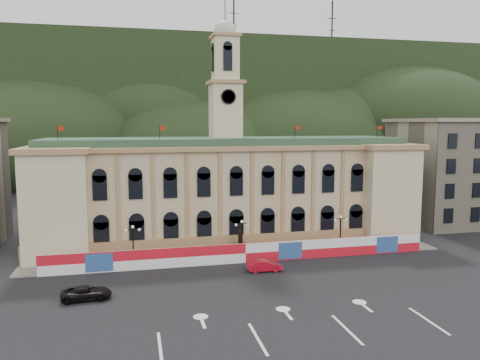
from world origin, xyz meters
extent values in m
plane|color=black|center=(0.00, 0.00, 0.00)|extent=(260.00, 260.00, 0.00)
cube|color=black|center=(0.00, 130.00, 22.00)|extent=(230.00, 70.00, 44.00)
cube|color=#595651|center=(35.00, 110.00, 30.00)|extent=(22.00, 8.00, 14.00)
cube|color=#595651|center=(-48.00, 108.00, 26.00)|extent=(16.00, 7.00, 10.00)
cylinder|color=black|center=(20.00, 115.00, 50.00)|extent=(0.50, 0.50, 20.00)
cylinder|color=black|center=(55.00, 115.00, 50.00)|extent=(0.50, 0.50, 20.00)
cube|color=#C7B490|center=(0.00, 28.00, 7.00)|extent=(55.00, 15.00, 14.00)
cube|color=#A67C51|center=(0.00, 20.20, 1.20)|extent=(56.00, 0.80, 2.40)
cube|color=#A67C51|center=(0.00, 28.00, 14.30)|extent=(56.20, 16.20, 0.60)
cube|color=#2D4B33|center=(0.00, 28.00, 15.00)|extent=(53.00, 13.00, 1.20)
cube|color=beige|center=(-23.50, 27.00, 7.00)|extent=(8.00, 17.00, 14.00)
cube|color=beige|center=(23.50, 27.00, 7.00)|extent=(8.00, 17.00, 14.00)
cube|color=beige|center=(0.00, 28.00, 19.60)|extent=(4.40, 4.40, 8.00)
cube|color=#A67C51|center=(0.00, 28.00, 23.80)|extent=(5.20, 5.20, 0.50)
cube|color=beige|center=(0.00, 28.00, 27.10)|extent=(3.60, 3.60, 6.50)
cube|color=#A67C51|center=(0.00, 28.00, 30.50)|extent=(4.20, 4.20, 0.40)
cylinder|color=black|center=(0.00, 25.70, 21.60)|extent=(2.20, 0.20, 2.20)
ellipsoid|color=beige|center=(0.00, 28.00, 31.40)|extent=(3.20, 3.20, 2.72)
cylinder|color=black|center=(0.00, 28.00, 34.60)|extent=(0.12, 0.12, 5.00)
cube|color=tan|center=(43.00, 31.00, 9.00)|extent=(20.00, 16.00, 18.00)
cube|color=gray|center=(43.00, 31.00, 18.30)|extent=(21.00, 17.00, 0.60)
cube|color=red|center=(0.00, 15.00, 1.25)|extent=(50.00, 0.25, 2.50)
cube|color=#2C5195|center=(-18.00, 14.86, 1.25)|extent=(3.20, 0.05, 2.20)
cube|color=#2C5195|center=(6.00, 14.86, 1.25)|extent=(3.20, 0.05, 2.20)
cube|color=#2C5195|center=(20.00, 14.86, 1.25)|extent=(3.20, 0.05, 2.20)
cube|color=slate|center=(0.00, 17.75, 0.08)|extent=(56.00, 5.50, 0.16)
cube|color=#595651|center=(0.00, 18.00, 0.90)|extent=(1.40, 1.40, 1.80)
cylinder|color=black|center=(0.00, 18.00, 2.60)|extent=(0.60, 0.60, 1.60)
sphere|color=black|center=(0.00, 18.00, 3.50)|extent=(0.44, 0.44, 0.44)
cylinder|color=black|center=(-14.00, 17.00, 0.15)|extent=(0.44, 0.44, 0.30)
cylinder|color=black|center=(-14.00, 17.00, 2.40)|extent=(0.18, 0.18, 4.80)
cube|color=black|center=(-14.00, 17.00, 4.70)|extent=(1.60, 0.08, 0.08)
sphere|color=silver|center=(-14.80, 17.00, 4.55)|extent=(0.36, 0.36, 0.36)
sphere|color=silver|center=(-13.20, 17.00, 4.55)|extent=(0.36, 0.36, 0.36)
sphere|color=silver|center=(-14.00, 17.00, 4.95)|extent=(0.40, 0.40, 0.40)
cylinder|color=black|center=(0.00, 17.00, 0.15)|extent=(0.44, 0.44, 0.30)
cylinder|color=black|center=(0.00, 17.00, 2.40)|extent=(0.18, 0.18, 4.80)
cube|color=black|center=(0.00, 17.00, 4.70)|extent=(1.60, 0.08, 0.08)
sphere|color=silver|center=(-0.80, 17.00, 4.55)|extent=(0.36, 0.36, 0.36)
sphere|color=silver|center=(0.80, 17.00, 4.55)|extent=(0.36, 0.36, 0.36)
sphere|color=silver|center=(0.00, 17.00, 4.95)|extent=(0.40, 0.40, 0.40)
cylinder|color=black|center=(14.00, 17.00, 0.15)|extent=(0.44, 0.44, 0.30)
cylinder|color=black|center=(14.00, 17.00, 2.40)|extent=(0.18, 0.18, 4.80)
cube|color=black|center=(14.00, 17.00, 4.70)|extent=(1.60, 0.08, 0.08)
sphere|color=silver|center=(13.20, 17.00, 4.55)|extent=(0.36, 0.36, 0.36)
sphere|color=silver|center=(14.80, 17.00, 4.55)|extent=(0.36, 0.36, 0.36)
sphere|color=silver|center=(14.00, 17.00, 4.95)|extent=(0.40, 0.40, 0.40)
imported|color=#AD0C1C|center=(1.43, 11.05, 0.69)|extent=(2.00, 4.39, 1.38)
imported|color=black|center=(-18.68, 6.27, 0.69)|extent=(2.82, 5.20, 1.38)
camera|label=1|loc=(-13.65, -41.64, 17.78)|focal=35.00mm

